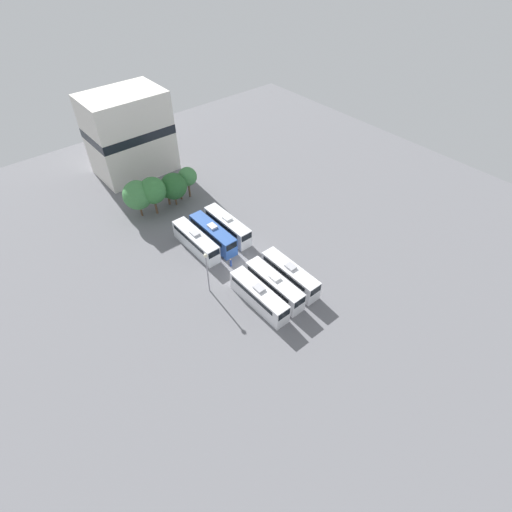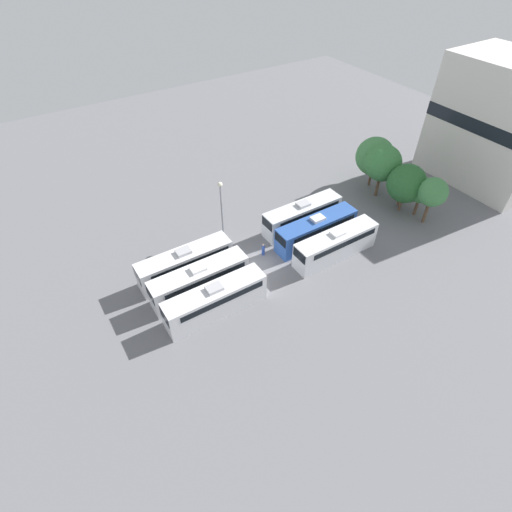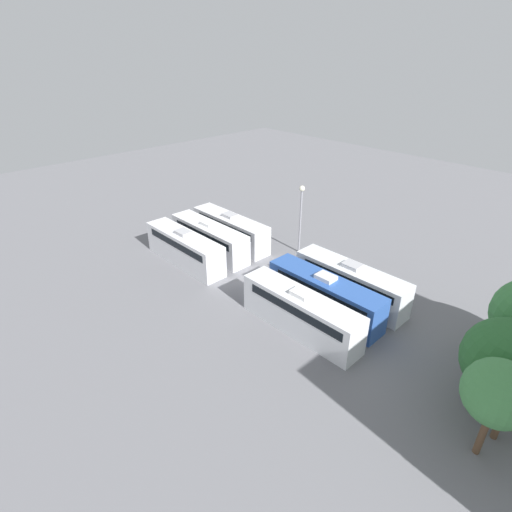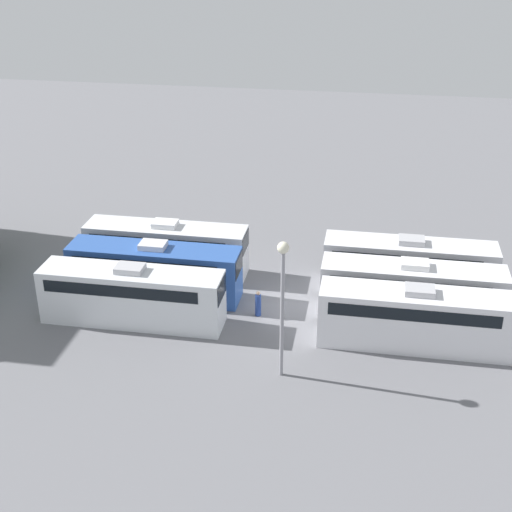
{
  "view_description": "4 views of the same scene",
  "coord_description": "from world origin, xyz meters",
  "px_view_note": "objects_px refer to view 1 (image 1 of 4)",
  "views": [
    {
      "loc": [
        -28.32,
        -37.35,
        45.64
      ],
      "look_at": [
        1.72,
        -1.58,
        2.21
      ],
      "focal_mm": 28.0,
      "sensor_mm": 36.0,
      "label": 1
    },
    {
      "loc": [
        27.94,
        -18.58,
        31.86
      ],
      "look_at": [
        0.14,
        -0.96,
        1.91
      ],
      "focal_mm": 28.0,
      "sensor_mm": 36.0,
      "label": 2
    },
    {
      "loc": [
        23.68,
        24.3,
        20.35
      ],
      "look_at": [
        0.4,
        -0.08,
        2.62
      ],
      "focal_mm": 28.0,
      "sensor_mm": 36.0,
      "label": 3
    },
    {
      "loc": [
        -37.85,
        -5.12,
        21.83
      ],
      "look_at": [
        -0.03,
        1.41,
        3.25
      ],
      "focal_mm": 50.0,
      "sensor_mm": 36.0,
      "label": 4
    }
  ],
  "objects_px": {
    "bus_2": "(290,274)",
    "tree_4": "(179,182)",
    "bus_4": "(213,234)",
    "tree_5": "(187,177)",
    "bus_5": "(227,225)",
    "tree_0": "(137,195)",
    "light_pole": "(207,266)",
    "depot_building": "(129,134)",
    "tree_2": "(167,190)",
    "bus_1": "(274,285)",
    "bus_0": "(259,296)",
    "tree_1": "(153,191)",
    "bus_3": "(196,241)",
    "tree_3": "(174,186)",
    "worker_person": "(231,263)"
  },
  "relations": [
    {
      "from": "bus_2",
      "to": "tree_4",
      "type": "height_order",
      "value": "tree_4"
    },
    {
      "from": "bus_4",
      "to": "tree_5",
      "type": "bearing_deg",
      "value": 72.59
    },
    {
      "from": "bus_5",
      "to": "tree_0",
      "type": "height_order",
      "value": "tree_0"
    },
    {
      "from": "light_pole",
      "to": "depot_building",
      "type": "distance_m",
      "value": 40.2
    },
    {
      "from": "tree_2",
      "to": "tree_5",
      "type": "relative_size",
      "value": 0.79
    },
    {
      "from": "bus_1",
      "to": "light_pole",
      "type": "height_order",
      "value": "light_pole"
    },
    {
      "from": "tree_0",
      "to": "tree_4",
      "type": "bearing_deg",
      "value": -0.76
    },
    {
      "from": "bus_0",
      "to": "bus_4",
      "type": "bearing_deg",
      "value": 78.94
    },
    {
      "from": "bus_0",
      "to": "light_pole",
      "type": "distance_m",
      "value": 8.68
    },
    {
      "from": "bus_0",
      "to": "tree_5",
      "type": "distance_m",
      "value": 31.28
    },
    {
      "from": "tree_1",
      "to": "bus_3",
      "type": "bearing_deg",
      "value": -89.63
    },
    {
      "from": "bus_1",
      "to": "tree_4",
      "type": "bearing_deg",
      "value": 85.01
    },
    {
      "from": "light_pole",
      "to": "tree_4",
      "type": "xyz_separation_m",
      "value": [
        9.91,
        23.68,
        -1.38
      ]
    },
    {
      "from": "bus_4",
      "to": "tree_1",
      "type": "relative_size",
      "value": 1.42
    },
    {
      "from": "tree_1",
      "to": "depot_building",
      "type": "bearing_deg",
      "value": 74.7
    },
    {
      "from": "bus_2",
      "to": "bus_4",
      "type": "height_order",
      "value": "same"
    },
    {
      "from": "bus_3",
      "to": "tree_2",
      "type": "bearing_deg",
      "value": 77.13
    },
    {
      "from": "bus_4",
      "to": "tree_2",
      "type": "distance_m",
      "value": 14.75
    },
    {
      "from": "bus_0",
      "to": "tree_0",
      "type": "xyz_separation_m",
      "value": [
        -2.79,
        30.68,
        2.8
      ]
    },
    {
      "from": "tree_5",
      "to": "bus_4",
      "type": "bearing_deg",
      "value": -107.41
    },
    {
      "from": "tree_0",
      "to": "tree_3",
      "type": "distance_m",
      "value": 6.95
    },
    {
      "from": "worker_person",
      "to": "tree_4",
      "type": "xyz_separation_m",
      "value": [
        4.1,
        21.48,
        3.07
      ]
    },
    {
      "from": "bus_1",
      "to": "tree_2",
      "type": "relative_size",
      "value": 2.12
    },
    {
      "from": "bus_2",
      "to": "tree_0",
      "type": "relative_size",
      "value": 1.47
    },
    {
      "from": "tree_4",
      "to": "depot_building",
      "type": "bearing_deg",
      "value": 95.77
    },
    {
      "from": "bus_2",
      "to": "light_pole",
      "type": "height_order",
      "value": "light_pole"
    },
    {
      "from": "bus_5",
      "to": "tree_4",
      "type": "relative_size",
      "value": 1.94
    },
    {
      "from": "worker_person",
      "to": "depot_building",
      "type": "height_order",
      "value": "depot_building"
    },
    {
      "from": "bus_5",
      "to": "tree_1",
      "type": "xyz_separation_m",
      "value": [
        -6.67,
        13.44,
        3.28
      ]
    },
    {
      "from": "bus_0",
      "to": "tree_2",
      "type": "height_order",
      "value": "tree_2"
    },
    {
      "from": "bus_1",
      "to": "light_pole",
      "type": "relative_size",
      "value": 1.4
    },
    {
      "from": "bus_0",
      "to": "bus_1",
      "type": "bearing_deg",
      "value": 3.04
    },
    {
      "from": "bus_2",
      "to": "light_pole",
      "type": "xyz_separation_m",
      "value": [
        -10.58,
        6.61,
        3.38
      ]
    },
    {
      "from": "light_pole",
      "to": "tree_4",
      "type": "height_order",
      "value": "light_pole"
    },
    {
      "from": "bus_5",
      "to": "tree_5",
      "type": "distance_m",
      "value": 14.45
    },
    {
      "from": "bus_4",
      "to": "tree_0",
      "type": "height_order",
      "value": "tree_0"
    },
    {
      "from": "tree_1",
      "to": "tree_2",
      "type": "height_order",
      "value": "tree_1"
    },
    {
      "from": "tree_2",
      "to": "tree_3",
      "type": "height_order",
      "value": "tree_3"
    },
    {
      "from": "tree_3",
      "to": "depot_building",
      "type": "distance_m",
      "value": 17.02
    },
    {
      "from": "bus_5",
      "to": "bus_2",
      "type": "bearing_deg",
      "value": -89.64
    },
    {
      "from": "bus_1",
      "to": "bus_2",
      "type": "relative_size",
      "value": 1.0
    },
    {
      "from": "tree_0",
      "to": "bus_4",
      "type": "bearing_deg",
      "value": -68.28
    },
    {
      "from": "bus_4",
      "to": "tree_2",
      "type": "relative_size",
      "value": 2.12
    },
    {
      "from": "bus_3",
      "to": "tree_1",
      "type": "height_order",
      "value": "tree_1"
    },
    {
      "from": "bus_1",
      "to": "light_pole",
      "type": "bearing_deg",
      "value": 137.17
    },
    {
      "from": "bus_1",
      "to": "worker_person",
      "type": "height_order",
      "value": "bus_1"
    },
    {
      "from": "bus_1",
      "to": "bus_3",
      "type": "bearing_deg",
      "value": 101.78
    },
    {
      "from": "tree_5",
      "to": "tree_0",
      "type": "bearing_deg",
      "value": 177.47
    },
    {
      "from": "bus_0",
      "to": "tree_4",
      "type": "relative_size",
      "value": 1.94
    },
    {
      "from": "bus_1",
      "to": "tree_4",
      "type": "relative_size",
      "value": 1.94
    }
  ]
}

